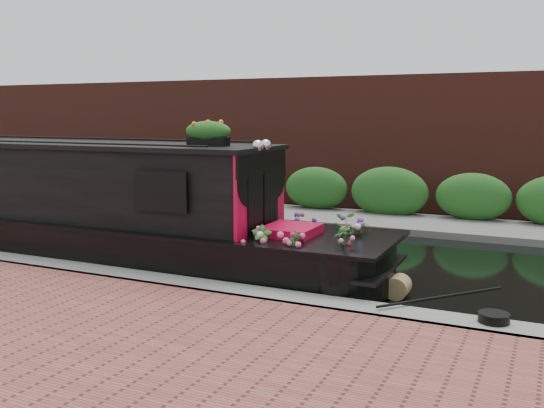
% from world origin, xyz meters
% --- Properties ---
extents(ground, '(80.00, 80.00, 0.00)m').
position_xyz_m(ground, '(0.00, 0.00, 0.00)').
color(ground, black).
rests_on(ground, ground).
extents(near_bank_coping, '(40.00, 0.60, 0.50)m').
position_xyz_m(near_bank_coping, '(0.00, -3.30, 0.00)').
color(near_bank_coping, slate).
rests_on(near_bank_coping, ground).
extents(far_bank_path, '(40.00, 2.40, 0.34)m').
position_xyz_m(far_bank_path, '(0.00, 4.20, 0.00)').
color(far_bank_path, '#61615D').
rests_on(far_bank_path, ground).
extents(far_hedge, '(40.00, 1.10, 2.80)m').
position_xyz_m(far_hedge, '(0.00, 5.10, 0.00)').
color(far_hedge, '#22561C').
rests_on(far_hedge, ground).
extents(far_brick_wall, '(40.00, 1.00, 8.00)m').
position_xyz_m(far_brick_wall, '(0.00, 7.20, 0.00)').
color(far_brick_wall, '#56251D').
rests_on(far_brick_wall, ground).
extents(narrowboat, '(12.74, 2.38, 2.98)m').
position_xyz_m(narrowboat, '(-2.48, -1.90, 0.89)').
color(narrowboat, black).
rests_on(narrowboat, ground).
extents(rope_fender, '(0.36, 0.38, 0.36)m').
position_xyz_m(rope_fender, '(4.27, -1.90, 0.18)').
color(rope_fender, olive).
rests_on(rope_fender, ground).
extents(coiled_mooring_rope, '(0.39, 0.39, 0.12)m').
position_xyz_m(coiled_mooring_rope, '(5.80, -3.19, 0.31)').
color(coiled_mooring_rope, black).
rests_on(coiled_mooring_rope, near_bank_coping).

